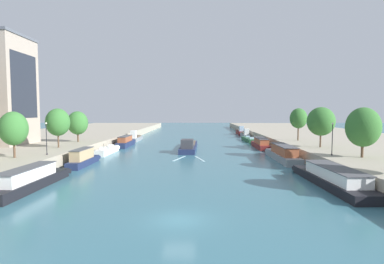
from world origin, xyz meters
TOP-DOWN VIEW (x-y plane):
  - ground_plane at (0.00, 0.00)m, footprint 400.00×400.00m
  - quay_left at (-36.36, 55.00)m, footprint 36.00×170.00m
  - quay_right at (36.36, 55.00)m, footprint 36.00×170.00m
  - barge_midriver at (-0.58, 43.41)m, footprint 3.70×19.61m
  - wake_behind_barge at (-0.08, 30.61)m, footprint 5.60×5.95m
  - moored_boat_left_upstream at (-16.68, 9.23)m, footprint 2.81×13.91m
  - moored_boat_left_near at (-16.42, 23.62)m, footprint 2.02×10.15m
  - moored_boat_left_far at (-16.56, 37.03)m, footprint 2.09×10.75m
  - moored_boat_left_midway at (-15.95, 49.52)m, footprint 2.34×11.97m
  - moored_boat_left_downstream at (-16.23, 62.78)m, footprint 1.92×10.89m
  - moored_boat_right_gap_after at (16.56, 11.02)m, footprint 3.90×16.48m
  - moored_boat_right_far at (16.03, 29.19)m, footprint 2.78×15.04m
  - moored_boat_right_end at (15.83, 46.77)m, footprint 2.57×13.10m
  - moored_boat_right_second at (15.77, 62.24)m, footprint 2.68×12.36m
  - moored_boat_right_near at (16.75, 75.87)m, footprint 2.13×11.20m
  - moored_boat_right_midway at (16.73, 87.41)m, footprint 2.09×10.63m
  - tree_left_midway at (-23.24, 17.17)m, footprint 3.65×3.65m
  - tree_left_distant at (-22.61, 28.73)m, footprint 4.03×4.03m
  - tree_left_far at (-23.04, 38.40)m, footprint 4.07×4.07m
  - tree_right_second at (23.64, 18.29)m, footprint 4.43×4.43m
  - tree_right_by_lamp at (22.70, 30.02)m, footprint 4.67×4.67m
  - tree_right_distant at (22.86, 42.35)m, footprint 3.60×3.60m
  - lamppost_left_bank at (-20.24, 19.96)m, footprint 0.28×0.28m
  - lamppost_right_bank at (20.41, 20.17)m, footprint 0.28×0.28m

SIDE VIEW (x-z plane):
  - ground_plane at x=0.00m, z-range 0.00..0.00m
  - wake_behind_barge at x=-0.08m, z-range 0.00..0.03m
  - moored_boat_right_second at x=15.77m, z-range -0.52..1.55m
  - moored_boat_left_far at x=-16.56m, z-range -0.51..1.77m
  - barge_midriver at x=-0.58m, z-range -0.56..2.20m
  - moored_boat_right_near at x=16.75m, z-range -0.58..2.34m
  - moored_boat_left_downstream at x=-16.23m, z-range -0.66..2.48m
  - moored_boat_right_gap_after at x=16.56m, z-range -0.19..2.11m
  - moored_boat_right_end at x=15.83m, z-range -0.19..2.16m
  - moored_boat_right_midway at x=16.73m, z-range -0.61..2.59m
  - moored_boat_left_upstream at x=-16.68m, z-range -0.20..2.25m
  - moored_boat_left_midway at x=-15.95m, z-range -0.21..2.32m
  - quay_left at x=-36.36m, z-range 0.00..2.17m
  - quay_right at x=36.36m, z-range 0.00..2.17m
  - moored_boat_left_near at x=-16.42m, z-range -0.22..2.43m
  - moored_boat_right_far at x=16.03m, z-range -0.22..2.47m
  - lamppost_left_bank at x=-20.24m, z-range 2.39..7.05m
  - lamppost_right_bank at x=20.41m, z-range 2.39..7.05m
  - tree_left_far at x=-23.04m, z-range 2.91..9.14m
  - tree_left_midway at x=-23.24m, z-range 2.99..9.20m
  - tree_right_second at x=23.64m, z-range 2.88..9.66m
  - tree_left_distant at x=-22.61m, z-range 3.17..9.88m
  - tree_right_by_lamp at x=22.70m, z-range 3.17..10.13m
  - tree_right_distant at x=22.86m, z-range 3.45..10.33m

